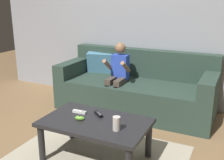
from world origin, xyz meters
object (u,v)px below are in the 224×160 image
(person_seated_on_couch, at_px, (118,74))
(coffee_table, at_px, (95,126))
(game_remote_white_far_corner, at_px, (80,112))
(couch, at_px, (135,89))
(game_remote_black_near_edge, at_px, (99,114))
(soda_can, at_px, (117,123))
(nunchuk_lime, at_px, (80,118))

(person_seated_on_couch, bearing_deg, coffee_table, -75.53)
(person_seated_on_couch, distance_m, coffee_table, 1.17)
(person_seated_on_couch, height_order, game_remote_white_far_corner, person_seated_on_couch)
(couch, bearing_deg, coffee_table, -85.25)
(couch, height_order, game_remote_white_far_corner, couch)
(couch, relative_size, game_remote_white_far_corner, 14.47)
(couch, height_order, game_remote_black_near_edge, couch)
(couch, bearing_deg, game_remote_white_far_corner, -95.56)
(couch, distance_m, person_seated_on_couch, 0.35)
(game_remote_white_far_corner, xyz_separation_m, soda_can, (0.48, -0.17, 0.05))
(couch, distance_m, game_remote_white_far_corner, 1.22)
(coffee_table, bearing_deg, couch, 94.75)
(nunchuk_lime, xyz_separation_m, game_remote_white_far_corner, (-0.09, 0.14, -0.01))
(person_seated_on_couch, height_order, soda_can, person_seated_on_couch)
(person_seated_on_couch, height_order, coffee_table, person_seated_on_couch)
(couch, bearing_deg, nunchuk_lime, -91.21)
(person_seated_on_couch, xyz_separation_m, coffee_table, (0.29, -1.12, -0.20))
(person_seated_on_couch, relative_size, game_remote_black_near_edge, 6.98)
(coffee_table, relative_size, game_remote_white_far_corner, 6.85)
(soda_can, bearing_deg, game_remote_white_far_corner, 159.91)
(couch, relative_size, nunchuk_lime, 21.02)
(game_remote_black_near_edge, height_order, soda_can, soda_can)
(game_remote_black_near_edge, relative_size, nunchuk_lime, 1.35)
(coffee_table, bearing_deg, game_remote_black_near_edge, 104.95)
(nunchuk_lime, distance_m, game_remote_white_far_corner, 0.17)
(game_remote_black_near_edge, xyz_separation_m, game_remote_white_far_corner, (-0.19, -0.03, 0.00))
(soda_can, bearing_deg, nunchuk_lime, 174.83)
(game_remote_white_far_corner, bearing_deg, nunchuk_lime, -57.45)
(game_remote_black_near_edge, distance_m, game_remote_white_far_corner, 0.20)
(person_seated_on_couch, bearing_deg, game_remote_white_far_corner, -86.44)
(game_remote_white_far_corner, bearing_deg, couch, 84.44)
(game_remote_black_near_edge, bearing_deg, nunchuk_lime, -121.35)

